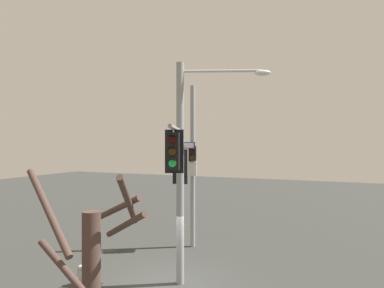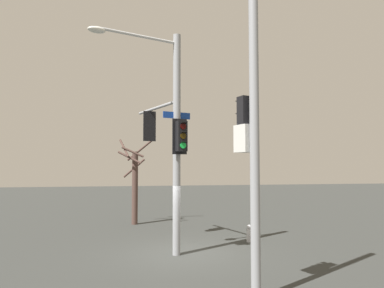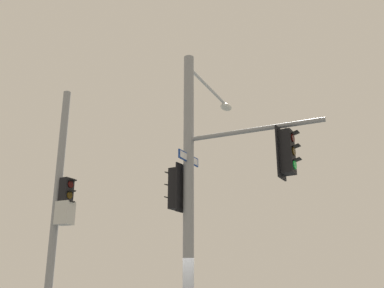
{
  "view_description": "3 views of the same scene",
  "coord_description": "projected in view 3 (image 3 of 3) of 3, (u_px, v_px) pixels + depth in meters",
  "views": [
    {
      "loc": [
        -11.54,
        -5.85,
        5.16
      ],
      "look_at": [
        0.37,
        -0.69,
        5.15
      ],
      "focal_mm": 32.83,
      "sensor_mm": 36.0,
      "label": 1
    },
    {
      "loc": [
        12.96,
        -1.86,
        3.31
      ],
      "look_at": [
        0.64,
        0.18,
        4.02
      ],
      "focal_mm": 32.72,
      "sensor_mm": 36.0,
      "label": 2
    },
    {
      "loc": [
        -8.03,
        7.47,
        1.83
      ],
      "look_at": [
        -0.14,
        -0.16,
        5.4
      ],
      "focal_mm": 40.94,
      "sensor_mm": 36.0,
      "label": 3
    }
  ],
  "objects": [
    {
      "name": "main_signal_pole_assembly",
      "position": [
        205.0,
        178.0,
        11.55
      ],
      "size": [
        4.76,
        3.69,
        8.15
      ],
      "rotation": [
        0.0,
        0.0,
        3.51
      ],
      "color": "gray",
      "rests_on": "ground"
    },
    {
      "name": "secondary_pole_assembly",
      "position": [
        59.0,
        209.0,
        13.5
      ],
      "size": [
        0.78,
        0.54,
        8.08
      ],
      "rotation": [
        0.0,
        0.0,
        3.5
      ],
      "color": "gray",
      "rests_on": "ground"
    }
  ]
}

